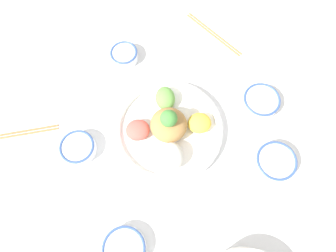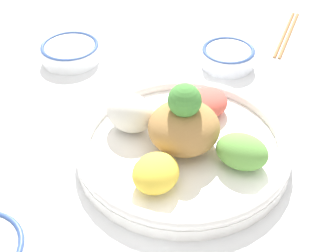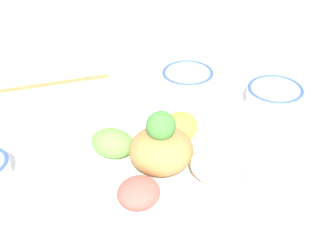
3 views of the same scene
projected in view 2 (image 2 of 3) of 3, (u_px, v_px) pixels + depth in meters
ground_plane at (160, 166)px, 0.70m from camera, size 2.40×2.40×0.00m
salad_platter at (183, 141)px, 0.70m from camera, size 0.32×0.32×0.13m
sauce_bowl_red at (228, 56)px, 0.90m from camera, size 0.10×0.10×0.04m
sauce_bowl_far at (70, 51)px, 0.91m from camera, size 0.11×0.11×0.03m
chopsticks_pair_far at (287, 33)px, 1.00m from camera, size 0.19×0.11×0.01m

